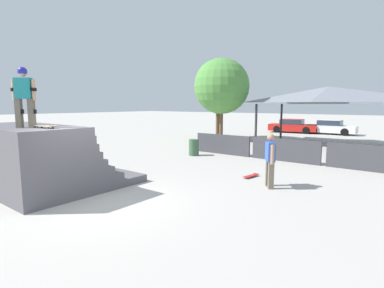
{
  "coord_description": "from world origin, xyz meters",
  "views": [
    {
      "loc": [
        7.0,
        -4.57,
        2.67
      ],
      "look_at": [
        -0.24,
        4.66,
        1.11
      ],
      "focal_mm": 28.0,
      "sensor_mm": 36.0,
      "label": 1
    }
  ],
  "objects_px": {
    "tree_beside_pavilion": "(222,86)",
    "parked_car_red": "(293,126)",
    "skateboard_on_ground": "(251,176)",
    "parked_car_white": "(331,128)",
    "trash_bin": "(194,147)",
    "skateboard_on_deck": "(46,126)",
    "bystander_walking": "(270,158)",
    "skater_on_deck": "(24,93)",
    "tree_far_back": "(218,83)"
  },
  "relations": [
    {
      "from": "skateboard_on_ground",
      "to": "tree_far_back",
      "type": "xyz_separation_m",
      "value": [
        -7.97,
        9.87,
        4.27
      ]
    },
    {
      "from": "bystander_walking",
      "to": "tree_far_back",
      "type": "xyz_separation_m",
      "value": [
        -9.04,
        10.73,
        3.36
      ]
    },
    {
      "from": "bystander_walking",
      "to": "tree_beside_pavilion",
      "type": "distance_m",
      "value": 13.23
    },
    {
      "from": "tree_beside_pavilion",
      "to": "skateboard_on_ground",
      "type": "bearing_deg",
      "value": -51.82
    },
    {
      "from": "skateboard_on_deck",
      "to": "parked_car_white",
      "type": "relative_size",
      "value": 0.21
    },
    {
      "from": "parked_car_white",
      "to": "trash_bin",
      "type": "bearing_deg",
      "value": -100.81
    },
    {
      "from": "tree_beside_pavilion",
      "to": "trash_bin",
      "type": "xyz_separation_m",
      "value": [
        2.56,
        -6.64,
        -3.55
      ]
    },
    {
      "from": "parked_car_red",
      "to": "parked_car_white",
      "type": "relative_size",
      "value": 1.09
    },
    {
      "from": "tree_far_back",
      "to": "parked_car_white",
      "type": "xyz_separation_m",
      "value": [
        6.18,
        9.03,
        -3.73
      ]
    },
    {
      "from": "tree_beside_pavilion",
      "to": "parked_car_white",
      "type": "height_order",
      "value": "tree_beside_pavilion"
    },
    {
      "from": "parked_car_white",
      "to": "parked_car_red",
      "type": "bearing_deg",
      "value": -172.1
    },
    {
      "from": "bystander_walking",
      "to": "skateboard_on_ground",
      "type": "relative_size",
      "value": 2.23
    },
    {
      "from": "skater_on_deck",
      "to": "skateboard_on_ground",
      "type": "relative_size",
      "value": 2.14
    },
    {
      "from": "skateboard_on_ground",
      "to": "trash_bin",
      "type": "height_order",
      "value": "trash_bin"
    },
    {
      "from": "skateboard_on_deck",
      "to": "parked_car_red",
      "type": "xyz_separation_m",
      "value": [
        -1.74,
        24.24,
        -1.47
      ]
    },
    {
      "from": "skateboard_on_ground",
      "to": "trash_bin",
      "type": "distance_m",
      "value": 5.19
    },
    {
      "from": "bystander_walking",
      "to": "parked_car_red",
      "type": "bearing_deg",
      "value": -18.71
    },
    {
      "from": "skater_on_deck",
      "to": "parked_car_white",
      "type": "distance_m",
      "value": 25.2
    },
    {
      "from": "skater_on_deck",
      "to": "bystander_walking",
      "type": "height_order",
      "value": "skater_on_deck"
    },
    {
      "from": "skater_on_deck",
      "to": "trash_bin",
      "type": "distance_m",
      "value": 8.93
    },
    {
      "from": "skateboard_on_deck",
      "to": "tree_far_back",
      "type": "distance_m",
      "value": 16.57
    },
    {
      "from": "skateboard_on_deck",
      "to": "skater_on_deck",
      "type": "bearing_deg",
      "value": -165.34
    },
    {
      "from": "skateboard_on_ground",
      "to": "parked_car_white",
      "type": "height_order",
      "value": "parked_car_white"
    },
    {
      "from": "bystander_walking",
      "to": "trash_bin",
      "type": "relative_size",
      "value": 2.05
    },
    {
      "from": "skateboard_on_ground",
      "to": "tree_beside_pavilion",
      "type": "xyz_separation_m",
      "value": [
        -7.13,
        9.07,
        3.91
      ]
    },
    {
      "from": "skateboard_on_deck",
      "to": "skateboard_on_ground",
      "type": "relative_size",
      "value": 1.11
    },
    {
      "from": "skateboard_on_deck",
      "to": "bystander_walking",
      "type": "bearing_deg",
      "value": 42.79
    },
    {
      "from": "bystander_walking",
      "to": "tree_beside_pavilion",
      "type": "relative_size",
      "value": 0.29
    },
    {
      "from": "skater_on_deck",
      "to": "tree_far_back",
      "type": "height_order",
      "value": "tree_far_back"
    },
    {
      "from": "skater_on_deck",
      "to": "skateboard_on_deck",
      "type": "height_order",
      "value": "skater_on_deck"
    },
    {
      "from": "parked_car_white",
      "to": "bystander_walking",
      "type": "bearing_deg",
      "value": -82.99
    },
    {
      "from": "parked_car_red",
      "to": "trash_bin",
      "type": "bearing_deg",
      "value": -96.21
    },
    {
      "from": "parked_car_red",
      "to": "parked_car_white",
      "type": "xyz_separation_m",
      "value": [
        3.24,
        0.52,
        -0.0
      ]
    },
    {
      "from": "tree_far_back",
      "to": "skater_on_deck",
      "type": "bearing_deg",
      "value": -75.77
    },
    {
      "from": "skateboard_on_deck",
      "to": "skateboard_on_ground",
      "type": "bearing_deg",
      "value": 54.57
    },
    {
      "from": "skater_on_deck",
      "to": "skateboard_on_ground",
      "type": "distance_m",
      "value": 7.81
    },
    {
      "from": "skater_on_deck",
      "to": "skateboard_on_ground",
      "type": "xyz_separation_m",
      "value": [
        3.92,
        6.09,
        -2.92
      ]
    },
    {
      "from": "skater_on_deck",
      "to": "skateboard_on_deck",
      "type": "xyz_separation_m",
      "value": [
        0.63,
        0.24,
        -0.9
      ]
    },
    {
      "from": "tree_beside_pavilion",
      "to": "trash_bin",
      "type": "height_order",
      "value": "tree_beside_pavilion"
    },
    {
      "from": "trash_bin",
      "to": "parked_car_white",
      "type": "relative_size",
      "value": 0.2
    },
    {
      "from": "bystander_walking",
      "to": "tree_far_back",
      "type": "bearing_deg",
      "value": 3.81
    },
    {
      "from": "tree_far_back",
      "to": "bystander_walking",
      "type": "bearing_deg",
      "value": -49.87
    },
    {
      "from": "tree_beside_pavilion",
      "to": "parked_car_red",
      "type": "height_order",
      "value": "tree_beside_pavilion"
    },
    {
      "from": "trash_bin",
      "to": "parked_car_white",
      "type": "height_order",
      "value": "parked_car_white"
    },
    {
      "from": "tree_beside_pavilion",
      "to": "parked_car_white",
      "type": "relative_size",
      "value": 1.44
    },
    {
      "from": "skateboard_on_ground",
      "to": "trash_bin",
      "type": "relative_size",
      "value": 0.92
    },
    {
      "from": "skater_on_deck",
      "to": "trash_bin",
      "type": "relative_size",
      "value": 1.97
    },
    {
      "from": "skateboard_on_deck",
      "to": "tree_beside_pavilion",
      "type": "height_order",
      "value": "tree_beside_pavilion"
    },
    {
      "from": "trash_bin",
      "to": "parked_car_red",
      "type": "relative_size",
      "value": 0.19
    },
    {
      "from": "tree_far_back",
      "to": "trash_bin",
      "type": "bearing_deg",
      "value": -65.42
    }
  ]
}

